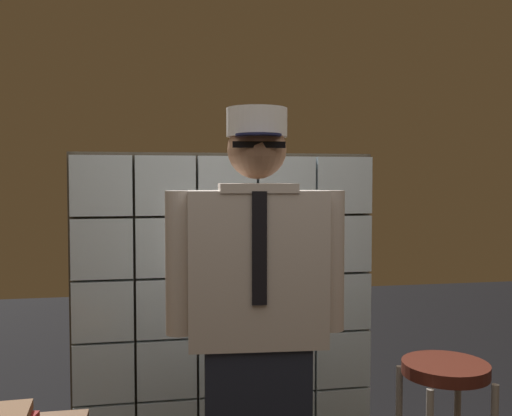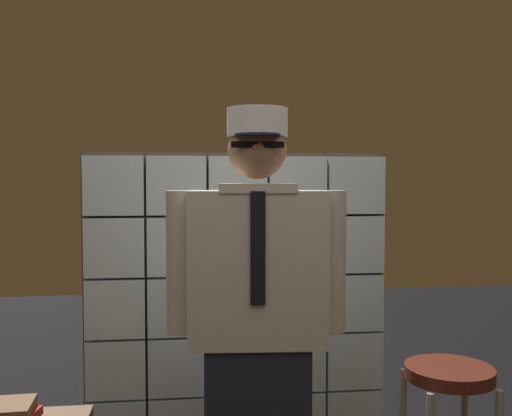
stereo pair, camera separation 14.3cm
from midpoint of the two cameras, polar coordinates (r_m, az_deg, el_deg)
glass_block_wall at (r=3.23m, az=-0.54°, el=-9.59°), size 1.68×0.10×1.68m
standing_person at (r=2.33m, az=1.84°, el=-11.60°), size 0.72×0.32×1.79m
book_stack at (r=2.42m, az=-21.82°, el=-18.66°), size 0.25×0.20×0.11m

